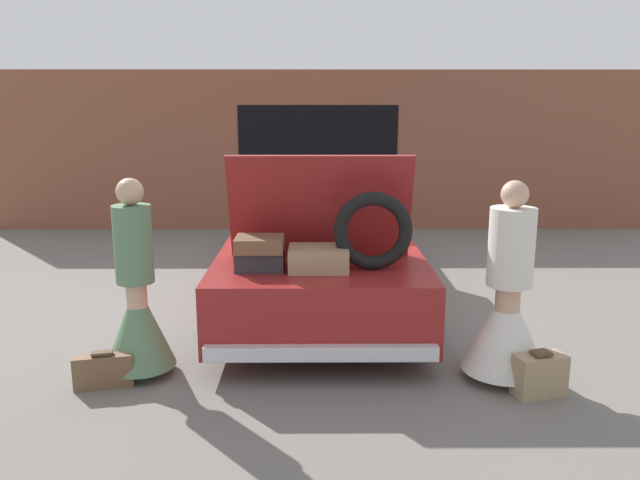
{
  "coord_description": "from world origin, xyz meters",
  "views": [
    {
      "loc": [
        -0.04,
        -7.15,
        2.23
      ],
      "look_at": [
        0.0,
        -1.35,
        0.95
      ],
      "focal_mm": 35.0,
      "sensor_mm": 36.0,
      "label": 1
    }
  ],
  "objects_px": {
    "person_right": "(507,311)",
    "suitcase_beside_left_person": "(104,371)",
    "car": "(319,245)",
    "suitcase_beside_right_person": "(539,375)",
    "person_left": "(137,307)"
  },
  "relations": [
    {
      "from": "car",
      "to": "suitcase_beside_right_person",
      "type": "xyz_separation_m",
      "value": [
        1.7,
        -2.66,
        -0.43
      ]
    },
    {
      "from": "person_right",
      "to": "suitcase_beside_right_person",
      "type": "bearing_deg",
      "value": -159.77
    },
    {
      "from": "car",
      "to": "suitcase_beside_left_person",
      "type": "xyz_separation_m",
      "value": [
        -1.74,
        -2.5,
        -0.45
      ]
    },
    {
      "from": "person_right",
      "to": "suitcase_beside_right_person",
      "type": "relative_size",
      "value": 3.78
    },
    {
      "from": "person_right",
      "to": "suitcase_beside_left_person",
      "type": "height_order",
      "value": "person_right"
    },
    {
      "from": "person_right",
      "to": "suitcase_beside_left_person",
      "type": "distance_m",
      "value": 3.29
    },
    {
      "from": "suitcase_beside_right_person",
      "to": "person_left",
      "type": "bearing_deg",
      "value": 172.77
    },
    {
      "from": "suitcase_beside_left_person",
      "to": "car",
      "type": "bearing_deg",
      "value": 55.19
    },
    {
      "from": "car",
      "to": "person_left",
      "type": "xyz_separation_m",
      "value": [
        -1.51,
        -2.25,
        0.0
      ]
    },
    {
      "from": "person_right",
      "to": "suitcase_beside_right_person",
      "type": "distance_m",
      "value": 0.55
    },
    {
      "from": "person_right",
      "to": "car",
      "type": "bearing_deg",
      "value": 21.55
    },
    {
      "from": "suitcase_beside_left_person",
      "to": "person_right",
      "type": "bearing_deg",
      "value": 2.64
    },
    {
      "from": "person_left",
      "to": "person_right",
      "type": "relative_size",
      "value": 1.01
    },
    {
      "from": "person_right",
      "to": "suitcase_beside_left_person",
      "type": "xyz_separation_m",
      "value": [
        -3.25,
        -0.15,
        -0.44
      ]
    },
    {
      "from": "car",
      "to": "person_right",
      "type": "distance_m",
      "value": 2.8
    }
  ]
}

